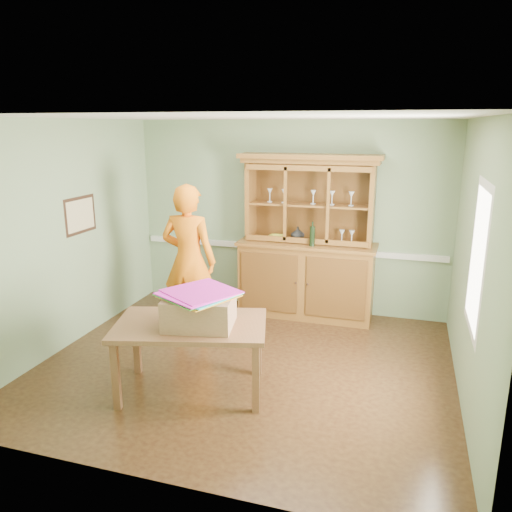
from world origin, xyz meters
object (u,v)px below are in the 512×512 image
(china_hutch, at_px, (307,261))
(person, at_px, (189,261))
(dining_table, at_px, (191,331))
(cardboard_box, at_px, (199,311))

(china_hutch, height_order, person, china_hutch)
(china_hutch, distance_m, person, 1.70)
(china_hutch, xyz_separation_m, dining_table, (-0.67, -2.43, -0.14))
(dining_table, bearing_deg, cardboard_box, -29.44)
(cardboard_box, xyz_separation_m, person, (-0.73, 1.38, 0.08))
(china_hutch, distance_m, cardboard_box, 2.52)
(cardboard_box, height_order, person, person)
(person, bearing_deg, dining_table, 114.16)
(cardboard_box, distance_m, person, 1.56)
(china_hutch, relative_size, dining_table, 1.37)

